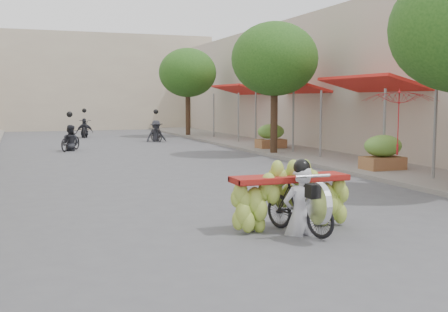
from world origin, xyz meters
TOP-DOWN VIEW (x-y plane):
  - ground at (0.00, 0.00)m, footprint 120.00×120.00m
  - sidewalk_right at (7.00, 15.00)m, footprint 4.00×60.00m
  - shophouse_row_right at (11.99, 14.00)m, footprint 9.77×40.00m
  - far_building at (0.00, 38.00)m, footprint 20.00×6.00m
  - street_tree_mid at (5.40, 14.00)m, footprint 3.40×3.40m
  - street_tree_far at (5.40, 26.00)m, footprint 3.40×3.40m
  - produce_crate_mid at (6.20, 8.00)m, footprint 1.20×0.88m
  - produce_crate_far at (6.20, 16.00)m, footprint 1.20×0.88m
  - banana_motorbike at (0.24, 2.17)m, footprint 2.20×1.80m
  - market_umbrella at (5.88, 6.87)m, footprint 2.66×2.66m
  - pedestrian at (6.14, 15.97)m, footprint 0.94×0.61m
  - bg_motorbike_a at (-2.01, 18.93)m, footprint 1.34×1.73m
  - bg_motorbike_b at (2.71, 22.83)m, footprint 1.11×1.77m
  - bg_motorbike_c at (-0.48, 27.35)m, footprint 1.05×1.88m

SIDE VIEW (x-z plane):
  - ground at x=0.00m, z-range 0.00..0.00m
  - sidewalk_right at x=7.00m, z-range 0.00..0.12m
  - banana_motorbike at x=0.24m, z-range -0.35..1.76m
  - produce_crate_mid at x=6.20m, z-range 0.13..1.29m
  - produce_crate_far at x=6.20m, z-range 0.13..1.29m
  - bg_motorbike_a at x=-2.01m, z-range -0.24..1.71m
  - bg_motorbike_c at x=-0.48m, z-range -0.20..1.75m
  - bg_motorbike_b at x=2.71m, z-range -0.13..1.82m
  - pedestrian at x=6.14m, z-range 0.12..1.93m
  - market_umbrella at x=5.88m, z-range 1.60..3.47m
  - shophouse_row_right at x=11.99m, z-range 0.00..6.00m
  - far_building at x=0.00m, z-range 0.00..7.00m
  - street_tree_mid at x=5.40m, z-range 1.16..6.41m
  - street_tree_far at x=5.40m, z-range 1.16..6.41m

